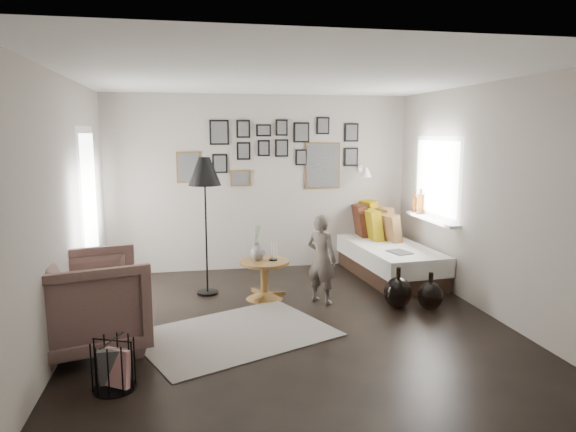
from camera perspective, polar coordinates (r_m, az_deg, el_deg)
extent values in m
plane|color=black|center=(5.67, 0.48, -11.85)|extent=(4.80, 4.80, 0.00)
plane|color=#9E958A|center=(7.70, -3.07, 3.67)|extent=(4.50, 0.00, 4.50)
plane|color=#9E958A|center=(3.07, 9.48, -4.80)|extent=(4.50, 0.00, 4.50)
plane|color=#9E958A|center=(5.38, -23.71, 0.53)|extent=(0.00, 4.80, 4.80)
plane|color=#9E958A|center=(6.20, 21.34, 1.72)|extent=(0.00, 4.80, 4.80)
plane|color=white|center=(5.33, 0.52, 15.25)|extent=(4.80, 4.80, 0.00)
plane|color=white|center=(6.57, -21.20, -0.08)|extent=(0.00, 2.14, 2.14)
plane|color=white|center=(6.57, -21.20, -0.08)|extent=(0.00, 1.88, 1.88)
plane|color=white|center=(6.57, -21.20, -0.08)|extent=(0.00, 1.93, 1.93)
plane|color=white|center=(7.21, 16.24, 4.14)|extent=(0.00, 1.30, 1.30)
plane|color=white|center=(7.21, 16.24, 4.14)|extent=(0.00, 1.14, 1.14)
cube|color=white|center=(7.25, 15.61, -0.34)|extent=(0.15, 1.32, 0.04)
cylinder|color=#8C4C14|center=(7.54, 14.48, 1.29)|extent=(0.10, 0.10, 0.28)
cylinder|color=#8C4C14|center=(7.70, 13.93, 1.24)|extent=(0.08, 0.08, 0.22)
cube|color=brown|center=(7.59, -10.98, 5.33)|extent=(0.35, 0.03, 0.45)
cube|color=black|center=(7.57, -10.98, 5.32)|extent=(0.30, 0.01, 0.40)
cube|color=black|center=(7.59, -7.65, 9.19)|extent=(0.28, 0.03, 0.36)
cube|color=black|center=(7.57, -7.64, 9.19)|extent=(0.23, 0.01, 0.31)
cube|color=black|center=(7.60, -7.58, 5.80)|extent=(0.22, 0.03, 0.28)
cube|color=black|center=(7.58, -7.57, 5.79)|extent=(0.17, 0.01, 0.23)
cube|color=black|center=(7.62, -5.00, 9.61)|extent=(0.20, 0.03, 0.26)
cube|color=black|center=(7.60, -4.98, 9.62)|extent=(0.15, 0.01, 0.21)
cube|color=black|center=(7.62, -4.96, 7.21)|extent=(0.20, 0.03, 0.26)
cube|color=black|center=(7.61, -4.95, 7.20)|extent=(0.15, 0.01, 0.21)
cube|color=black|center=(7.66, -2.73, 9.49)|extent=(0.22, 0.03, 0.18)
cube|color=black|center=(7.64, -2.71, 9.49)|extent=(0.17, 0.01, 0.13)
cube|color=black|center=(7.66, -2.71, 7.54)|extent=(0.18, 0.03, 0.24)
cube|color=black|center=(7.64, -2.69, 7.54)|extent=(0.13, 0.01, 0.19)
cube|color=black|center=(7.70, -0.71, 9.79)|extent=(0.18, 0.03, 0.24)
cube|color=black|center=(7.68, -0.69, 9.79)|extent=(0.13, 0.01, 0.19)
cube|color=black|center=(7.70, -0.71, 7.56)|extent=(0.20, 0.03, 0.26)
cube|color=black|center=(7.69, -0.69, 7.56)|extent=(0.15, 0.01, 0.21)
cube|color=black|center=(7.76, 1.50, 9.27)|extent=(0.24, 0.03, 0.30)
cube|color=black|center=(7.74, 1.53, 9.27)|extent=(0.19, 0.01, 0.25)
cube|color=black|center=(7.77, 1.48, 6.54)|extent=(0.18, 0.03, 0.24)
cube|color=black|center=(7.75, 1.51, 6.53)|extent=(0.13, 0.01, 0.19)
cube|color=brown|center=(7.85, 3.84, 5.60)|extent=(0.55, 0.03, 0.70)
cube|color=black|center=(7.83, 3.88, 5.59)|extent=(0.50, 0.01, 0.65)
cube|color=black|center=(7.84, 3.89, 9.98)|extent=(0.20, 0.03, 0.26)
cube|color=black|center=(7.82, 3.93, 9.98)|extent=(0.15, 0.01, 0.21)
cube|color=black|center=(7.96, 7.05, 9.20)|extent=(0.22, 0.03, 0.28)
cube|color=black|center=(7.95, 7.10, 9.20)|extent=(0.17, 0.01, 0.23)
cube|color=black|center=(7.97, 7.00, 6.54)|extent=(0.22, 0.03, 0.28)
cube|color=black|center=(7.96, 7.04, 6.53)|extent=(0.17, 0.01, 0.23)
cube|color=brown|center=(7.64, -5.29, 4.20)|extent=(0.30, 0.03, 0.24)
cube|color=black|center=(7.62, -5.28, 4.19)|extent=(0.25, 0.01, 0.19)
cube|color=white|center=(8.02, 8.04, 5.24)|extent=(0.06, 0.04, 0.10)
cylinder|color=white|center=(7.90, 8.32, 5.33)|extent=(0.02, 0.24, 0.02)
cone|color=white|center=(7.78, 8.63, 4.82)|extent=(0.18, 0.18, 0.14)
cube|color=beige|center=(5.41, -5.88, -12.92)|extent=(2.24, 1.94, 0.01)
cone|color=brown|center=(6.47, -2.62, -8.76)|extent=(0.46, 0.46, 0.09)
cylinder|color=brown|center=(6.41, -2.64, -7.06)|extent=(0.10, 0.10, 0.35)
cylinder|color=brown|center=(6.36, -2.65, -5.13)|extent=(0.62, 0.62, 0.04)
ellipsoid|color=black|center=(6.34, -3.40, -4.12)|extent=(0.18, 0.18, 0.19)
cylinder|color=black|center=(6.31, -3.41, -3.10)|extent=(0.05, 0.05, 0.04)
cylinder|color=black|center=(6.37, -1.67, -4.86)|extent=(0.11, 0.11, 0.02)
cube|color=black|center=(7.57, 10.91, -5.71)|extent=(0.98, 2.05, 0.23)
cube|color=silver|center=(7.51, 10.96, -4.00)|extent=(1.04, 2.11, 0.25)
cube|color=#A07B09|center=(8.19, 9.05, -0.09)|extent=(0.36, 0.62, 0.58)
cube|color=#3D1D13|center=(8.05, 8.32, -0.46)|extent=(0.25, 0.53, 0.52)
cube|color=brown|center=(7.99, 10.56, -0.67)|extent=(0.40, 0.55, 0.50)
cube|color=#A07B09|center=(7.79, 9.52, -0.97)|extent=(0.23, 0.48, 0.48)
cube|color=brown|center=(7.68, 11.18, -1.33)|extent=(0.33, 0.48, 0.44)
cube|color=black|center=(6.97, 12.30, -3.95)|extent=(0.30, 0.36, 0.02)
imported|color=brown|center=(5.23, -21.11, -8.94)|extent=(1.24, 1.22, 0.93)
cube|color=silver|center=(5.28, -21.02, -8.61)|extent=(0.50, 0.51, 0.19)
cylinder|color=black|center=(6.74, -8.91, -8.39)|extent=(0.27, 0.27, 0.03)
cylinder|color=black|center=(6.55, -9.08, -2.03)|extent=(0.02, 0.02, 1.55)
cone|color=black|center=(6.45, -9.26, 4.92)|extent=(0.41, 0.41, 0.35)
cube|color=black|center=(4.50, -18.82, -15.61)|extent=(0.23, 0.11, 0.31)
cube|color=silver|center=(4.48, -18.45, -15.72)|extent=(0.23, 0.19, 0.31)
ellipsoid|color=black|center=(6.21, 12.11, -8.33)|extent=(0.33, 0.33, 0.38)
cylinder|color=black|center=(6.15, 12.18, -6.14)|extent=(0.05, 0.05, 0.12)
ellipsoid|color=black|center=(6.26, 15.52, -8.55)|extent=(0.29, 0.29, 0.33)
cylinder|color=black|center=(6.20, 15.60, -6.57)|extent=(0.05, 0.05, 0.12)
imported|color=#5F544B|center=(6.20, 3.75, -4.79)|extent=(0.46, 0.47, 1.09)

